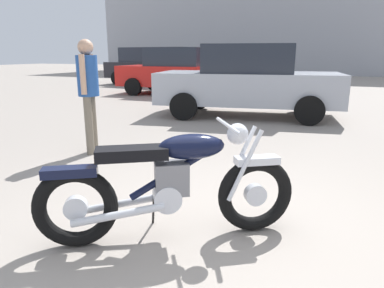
{
  "coord_description": "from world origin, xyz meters",
  "views": [
    {
      "loc": [
        0.84,
        -2.59,
        1.46
      ],
      "look_at": [
        -0.46,
        0.81,
        0.53
      ],
      "focal_mm": 33.06,
      "sensor_mm": 36.0,
      "label": 1
    }
  ],
  "objects": [
    {
      "name": "blue_hatchback_right",
      "position": [
        -4.31,
        9.41,
        0.84
      ],
      "size": [
        4.22,
        1.96,
        1.67
      ],
      "rotation": [
        0.0,
        0.0,
        0.01
      ],
      "color": "black",
      "rests_on": "ground_plane"
    },
    {
      "name": "vintage_motorcycle",
      "position": [
        -0.25,
        -0.2,
        0.45
      ],
      "size": [
        1.84,
        1.17,
        0.94
      ],
      "rotation": [
        0.0,
        0.0,
        0.55
      ],
      "color": "black",
      "rests_on": "ground_plane"
    },
    {
      "name": "pale_sedan_back",
      "position": [
        -6.87,
        12.74,
        0.94
      ],
      "size": [
        4.92,
        2.52,
        1.74
      ],
      "rotation": [
        0.0,
        0.0,
        2.98
      ],
      "color": "black",
      "rests_on": "ground_plane"
    },
    {
      "name": "dark_sedan_left",
      "position": [
        -2.4,
        12.51,
        0.92
      ],
      "size": [
        4.08,
        2.19,
        1.78
      ],
      "rotation": [
        0.0,
        0.0,
        3.27
      ],
      "color": "black",
      "rests_on": "ground_plane"
    },
    {
      "name": "industrial_building",
      "position": [
        -5.51,
        30.35,
        4.94
      ],
      "size": [
        23.99,
        14.35,
        19.83
      ],
      "rotation": [
        0.0,
        0.0,
        -0.05
      ],
      "color": "#9EA0A8",
      "rests_on": "ground_plane"
    },
    {
      "name": "white_estate_far",
      "position": [
        -0.94,
        5.76,
        0.84
      ],
      "size": [
        4.4,
        2.37,
        1.67
      ],
      "rotation": [
        0.0,
        0.0,
        3.28
      ],
      "color": "black",
      "rests_on": "ground_plane"
    },
    {
      "name": "ground_plane",
      "position": [
        0.0,
        0.0,
        0.0
      ],
      "size": [
        80.0,
        80.0,
        0.0
      ],
      "primitive_type": "plane",
      "color": "gray"
    },
    {
      "name": "bystander",
      "position": [
        -2.42,
        1.71,
        1.02
      ],
      "size": [
        0.3,
        0.44,
        1.66
      ],
      "rotation": [
        0.0,
        0.0,
        0.32
      ],
      "color": "#706656",
      "rests_on": "ground_plane"
    }
  ]
}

